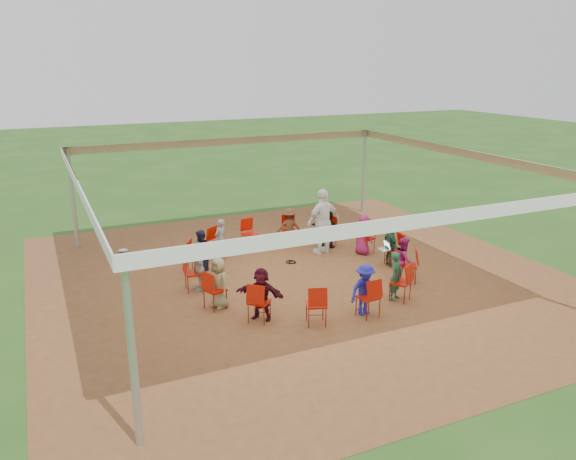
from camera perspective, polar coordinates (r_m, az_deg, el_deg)
name	(u,v)px	position (r m, az deg, el deg)	size (l,w,h in m)	color
ground	(300,277)	(14.58, 1.21, -4.82)	(80.00, 80.00, 0.00)	#254D18
dirt_patch	(300,277)	(14.58, 1.21, -4.80)	(13.00, 13.00, 0.00)	brown
tent	(300,188)	(13.89, 1.27, 4.32)	(10.33, 10.33, 3.00)	#B2B2B7
chair_0	(394,250)	(15.52, 10.75, -1.99)	(0.42, 0.44, 0.90)	#AC1102
chair_1	(366,238)	(16.39, 7.90, -0.85)	(0.42, 0.44, 0.90)	#AC1102
chair_2	(329,232)	(16.90, 4.17, -0.18)	(0.42, 0.44, 0.90)	#AC1102
chair_3	(289,230)	(17.00, 0.08, -0.04)	(0.42, 0.44, 0.90)	#AC1102
chair_4	(250,234)	(16.66, -3.88, -0.43)	(0.42, 0.44, 0.90)	#AC1102
chair_5	(217,243)	(15.94, -7.19, -1.33)	(0.42, 0.44, 0.90)	#AC1102
chair_6	(196,257)	(14.92, -9.28, -2.69)	(0.42, 0.44, 0.90)	#AC1102
chair_7	(194,273)	(13.78, -9.54, -4.36)	(0.42, 0.44, 0.90)	#AC1102
chair_8	(215,290)	(12.74, -7.43, -6.06)	(0.42, 0.44, 0.90)	#AC1102
chair_9	(259,302)	(12.05, -2.94, -7.32)	(0.42, 0.44, 0.90)	#AC1102
chair_10	(316,305)	(11.92, 2.88, -7.60)	(0.42, 0.44, 0.90)	#AC1102
chair_11	(368,297)	(12.38, 8.15, -6.79)	(0.42, 0.44, 0.90)	#AC1102
chair_12	(401,282)	(13.30, 11.36, -5.25)	(0.42, 0.44, 0.90)	#AC1102
chair_13	(408,265)	(14.43, 12.10, -3.53)	(0.42, 0.44, 0.90)	#AC1102
person_seated_0	(391,245)	(15.42, 10.38, -1.55)	(0.68, 0.35, 1.17)	#224A31
person_seated_1	(363,235)	(16.26, 7.66, -0.47)	(0.57, 0.32, 1.17)	#8D1852
person_seated_2	(328,228)	(16.75, 4.07, 0.16)	(1.08, 0.40, 1.17)	black
person_seated_3	(289,227)	(16.84, 0.12, 0.30)	(0.75, 0.37, 1.17)	#52331F
person_seated_4	(221,239)	(15.82, -6.87, -0.93)	(0.42, 0.28, 1.17)	gray
person_seated_5	(201,252)	(14.84, -8.86, -2.21)	(0.57, 0.33, 1.17)	#211E43
person_seated_6	(199,267)	(13.75, -9.07, -3.77)	(0.68, 0.35, 1.17)	#B4B29E
person_seated_7	(219,283)	(12.75, -7.02, -5.35)	(0.57, 0.32, 1.17)	#8D8459
person_seated_8	(261,294)	(12.09, -2.73, -6.50)	(1.08, 0.40, 1.17)	#3A0916
person_seated_9	(365,290)	(12.41, 7.82, -6.02)	(0.75, 0.37, 1.17)	#1E209F
person_seated_10	(396,276)	(13.29, 10.91, -4.60)	(0.42, 0.28, 1.17)	#224A31
person_seated_11	(404,260)	(14.37, 11.66, -3.00)	(0.57, 0.33, 1.17)	#8D1852
standing_person	(323,221)	(16.12, 3.60, 0.87)	(1.12, 0.57, 1.91)	white
cable_coil	(291,262)	(15.59, 0.34, -3.28)	(0.35, 0.35, 0.03)	black
laptop	(385,247)	(15.36, 9.86, -1.71)	(0.30, 0.36, 0.23)	#B7B7BC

